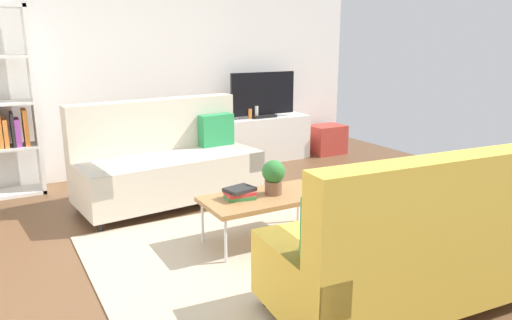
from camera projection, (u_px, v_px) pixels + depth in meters
The scene contains 17 objects.
ground_plane at pixel (242, 242), 4.26m from camera, with size 7.68×7.68×0.00m, color brown.
wall_far at pixel (141, 61), 6.27m from camera, with size 6.40×0.12×2.90m, color white.
area_rug at pixel (272, 250), 4.10m from camera, with size 2.90×2.20×0.01m, color tan.
couch_beige at pixel (167, 163), 5.20m from camera, with size 1.97×1.02×1.10m.
couch_green at pixel (414, 246), 3.11m from camera, with size 1.96×0.99×1.10m.
coffee_table at pixel (266, 199), 4.19m from camera, with size 1.10×0.56×0.42m.
tv_console at pixel (262, 139), 7.03m from camera, with size 1.40×0.44×0.64m, color silver.
tv at pixel (263, 96), 6.86m from camera, with size 1.00×0.20×0.64m.
storage_trunk at pixel (327, 139), 7.49m from camera, with size 0.52×0.40×0.44m, color #B2382D.
potted_plant at pixel (274, 176), 4.20m from camera, with size 0.20×0.20×0.30m.
table_book_0 at pixel (240, 197), 4.12m from camera, with size 0.24×0.18×0.03m, color #3F8C4C.
table_book_1 at pixel (240, 193), 4.11m from camera, with size 0.24×0.18×0.03m, color red.
table_book_2 at pixel (240, 189), 4.10m from camera, with size 0.24×0.18×0.03m, color #262626.
vase_0 at pixel (224, 113), 6.70m from camera, with size 0.13×0.13×0.20m, color #B24C4C.
vase_1 at pixel (236, 113), 6.79m from camera, with size 0.11×0.11×0.16m, color silver.
bottle_0 at pixel (250, 114), 6.80m from camera, with size 0.05×0.05×0.14m, color orange.
bottle_1 at pixel (256, 112), 6.84m from camera, with size 0.06×0.06×0.18m, color silver.
Camera 1 is at (-1.82, -3.51, 1.75)m, focal length 33.99 mm.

